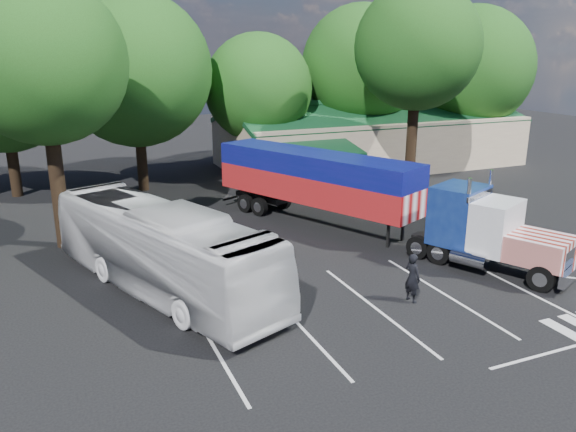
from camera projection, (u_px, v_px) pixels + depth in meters
name	position (u px, v px, depth m)	size (l,w,h in m)	color
ground	(308.00, 256.00, 26.44)	(120.00, 120.00, 0.00)	black
event_hall	(368.00, 139.00, 46.66)	(24.20, 14.12, 5.55)	beige
tree_row_b	(2.00, 86.00, 35.23)	(8.40, 8.40, 11.35)	black
tree_row_c	(135.00, 70.00, 36.55)	(10.00, 10.00, 13.05)	black
tree_row_d	(258.00, 88.00, 41.49)	(8.00, 8.00, 10.60)	black
tree_row_e	(361.00, 66.00, 44.87)	(9.60, 9.60, 12.90)	black
tree_row_f	(471.00, 68.00, 47.64)	(10.40, 10.40, 13.00)	black
tree_near_left	(43.00, 62.00, 25.28)	(7.60, 7.60, 12.65)	black
tree_near_right	(417.00, 47.00, 35.53)	(8.00, 8.00, 13.50)	black
semi_truck	(354.00, 190.00, 29.11)	(10.59, 19.11, 4.18)	black
woman	(412.00, 278.00, 21.47)	(0.71, 0.47, 1.95)	black
bicycle	(340.00, 199.00, 34.71)	(0.57, 1.62, 0.85)	black
tour_bus	(162.00, 249.00, 22.26)	(2.96, 12.66, 3.53)	silver
silver_sedan	(348.00, 168.00, 42.23)	(1.60, 4.59, 1.51)	#98999F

